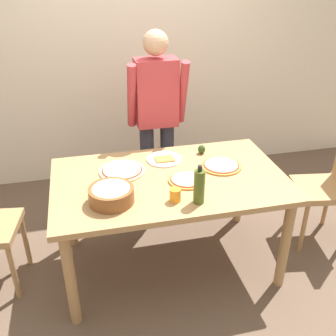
{
  "coord_description": "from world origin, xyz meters",
  "views": [
    {
      "loc": [
        -0.54,
        -2.25,
        2.1
      ],
      "look_at": [
        0.0,
        0.05,
        0.81
      ],
      "focal_mm": 41.55,
      "sensor_mm": 36.0,
      "label": 1
    }
  ],
  "objects_px": {
    "popcorn_bowl": "(111,193)",
    "olive_oil_bottle": "(199,186)",
    "person_cook": "(157,114)",
    "plate_with_slice": "(164,159)",
    "pizza_second_cooked": "(187,180)",
    "cup_orange": "(175,195)",
    "pizza_cooked_on_tray": "(221,166)",
    "dining_table": "(170,189)",
    "pizza_raw_on_board": "(122,170)",
    "avocado": "(202,149)",
    "chair_wooden_right": "(332,182)"
  },
  "relations": [
    {
      "from": "chair_wooden_right",
      "to": "pizza_cooked_on_tray",
      "type": "relative_size",
      "value": 3.26
    },
    {
      "from": "avocado",
      "to": "plate_with_slice",
      "type": "bearing_deg",
      "value": -171.67
    },
    {
      "from": "pizza_second_cooked",
      "to": "plate_with_slice",
      "type": "height_order",
      "value": "plate_with_slice"
    },
    {
      "from": "chair_wooden_right",
      "to": "avocado",
      "type": "height_order",
      "value": "chair_wooden_right"
    },
    {
      "from": "dining_table",
      "to": "olive_oil_bottle",
      "type": "distance_m",
      "value": 0.4
    },
    {
      "from": "cup_orange",
      "to": "dining_table",
      "type": "bearing_deg",
      "value": 83.46
    },
    {
      "from": "pizza_cooked_on_tray",
      "to": "olive_oil_bottle",
      "type": "bearing_deg",
      "value": -126.19
    },
    {
      "from": "plate_with_slice",
      "to": "popcorn_bowl",
      "type": "relative_size",
      "value": 0.93
    },
    {
      "from": "chair_wooden_right",
      "to": "pizza_cooked_on_tray",
      "type": "xyz_separation_m",
      "value": [
        -0.92,
        0.05,
        0.23
      ]
    },
    {
      "from": "dining_table",
      "to": "pizza_second_cooked",
      "type": "xyz_separation_m",
      "value": [
        0.1,
        -0.07,
        0.1
      ]
    },
    {
      "from": "pizza_raw_on_board",
      "to": "pizza_cooked_on_tray",
      "type": "bearing_deg",
      "value": -7.23
    },
    {
      "from": "dining_table",
      "to": "chair_wooden_right",
      "type": "relative_size",
      "value": 1.68
    },
    {
      "from": "person_cook",
      "to": "pizza_raw_on_board",
      "type": "relative_size",
      "value": 4.98
    },
    {
      "from": "olive_oil_bottle",
      "to": "avocado",
      "type": "height_order",
      "value": "olive_oil_bottle"
    },
    {
      "from": "pizza_cooked_on_tray",
      "to": "pizza_second_cooked",
      "type": "xyz_separation_m",
      "value": [
        -0.3,
        -0.14,
        0.0
      ]
    },
    {
      "from": "dining_table",
      "to": "pizza_raw_on_board",
      "type": "height_order",
      "value": "pizza_raw_on_board"
    },
    {
      "from": "chair_wooden_right",
      "to": "plate_with_slice",
      "type": "height_order",
      "value": "chair_wooden_right"
    },
    {
      "from": "olive_oil_bottle",
      "to": "person_cook",
      "type": "bearing_deg",
      "value": 91.87
    },
    {
      "from": "pizza_cooked_on_tray",
      "to": "pizza_second_cooked",
      "type": "height_order",
      "value": "same"
    },
    {
      "from": "pizza_cooked_on_tray",
      "to": "plate_with_slice",
      "type": "relative_size",
      "value": 1.12
    },
    {
      "from": "plate_with_slice",
      "to": "popcorn_bowl",
      "type": "height_order",
      "value": "popcorn_bowl"
    },
    {
      "from": "chair_wooden_right",
      "to": "pizza_second_cooked",
      "type": "height_order",
      "value": "chair_wooden_right"
    },
    {
      "from": "pizza_raw_on_board",
      "to": "avocado",
      "type": "xyz_separation_m",
      "value": [
        0.63,
        0.15,
        0.03
      ]
    },
    {
      "from": "pizza_cooked_on_tray",
      "to": "popcorn_bowl",
      "type": "relative_size",
      "value": 1.04
    },
    {
      "from": "olive_oil_bottle",
      "to": "cup_orange",
      "type": "distance_m",
      "value": 0.16
    },
    {
      "from": "plate_with_slice",
      "to": "cup_orange",
      "type": "relative_size",
      "value": 3.06
    },
    {
      "from": "person_cook",
      "to": "plate_with_slice",
      "type": "xyz_separation_m",
      "value": [
        -0.05,
        -0.49,
        -0.17
      ]
    },
    {
      "from": "popcorn_bowl",
      "to": "pizza_raw_on_board",
      "type": "bearing_deg",
      "value": 73.44
    },
    {
      "from": "pizza_raw_on_board",
      "to": "pizza_second_cooked",
      "type": "relative_size",
      "value": 1.28
    },
    {
      "from": "person_cook",
      "to": "pizza_second_cooked",
      "type": "height_order",
      "value": "person_cook"
    },
    {
      "from": "cup_orange",
      "to": "avocado",
      "type": "xyz_separation_m",
      "value": [
        0.36,
        0.6,
        -0.01
      ]
    },
    {
      "from": "chair_wooden_right",
      "to": "cup_orange",
      "type": "relative_size",
      "value": 11.18
    },
    {
      "from": "person_cook",
      "to": "popcorn_bowl",
      "type": "relative_size",
      "value": 5.79
    },
    {
      "from": "dining_table",
      "to": "person_cook",
      "type": "height_order",
      "value": "person_cook"
    },
    {
      "from": "pizza_second_cooked",
      "to": "cup_orange",
      "type": "relative_size",
      "value": 2.98
    },
    {
      "from": "pizza_raw_on_board",
      "to": "avocado",
      "type": "bearing_deg",
      "value": 13.3
    },
    {
      "from": "chair_wooden_right",
      "to": "pizza_second_cooked",
      "type": "bearing_deg",
      "value": -175.81
    },
    {
      "from": "cup_orange",
      "to": "pizza_raw_on_board",
      "type": "bearing_deg",
      "value": 121.55
    },
    {
      "from": "popcorn_bowl",
      "to": "olive_oil_bottle",
      "type": "relative_size",
      "value": 1.09
    },
    {
      "from": "person_cook",
      "to": "pizza_second_cooked",
      "type": "xyz_separation_m",
      "value": [
        0.03,
        -0.83,
        -0.17
      ]
    },
    {
      "from": "chair_wooden_right",
      "to": "pizza_raw_on_board",
      "type": "xyz_separation_m",
      "value": [
        -1.63,
        0.14,
        0.23
      ]
    },
    {
      "from": "plate_with_slice",
      "to": "popcorn_bowl",
      "type": "distance_m",
      "value": 0.65
    },
    {
      "from": "pizza_cooked_on_tray",
      "to": "pizza_second_cooked",
      "type": "bearing_deg",
      "value": -154.68
    },
    {
      "from": "plate_with_slice",
      "to": "avocado",
      "type": "bearing_deg",
      "value": 8.33
    },
    {
      "from": "person_cook",
      "to": "popcorn_bowl",
      "type": "height_order",
      "value": "person_cook"
    },
    {
      "from": "dining_table",
      "to": "avocado",
      "type": "bearing_deg",
      "value": 43.63
    },
    {
      "from": "dining_table",
      "to": "avocado",
      "type": "relative_size",
      "value": 22.86
    },
    {
      "from": "pizza_second_cooked",
      "to": "cup_orange",
      "type": "xyz_separation_m",
      "value": [
        -0.14,
        -0.22,
        0.03
      ]
    },
    {
      "from": "person_cook",
      "to": "avocado",
      "type": "bearing_deg",
      "value": -59.83
    },
    {
      "from": "dining_table",
      "to": "pizza_second_cooked",
      "type": "relative_size",
      "value": 6.31
    }
  ]
}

